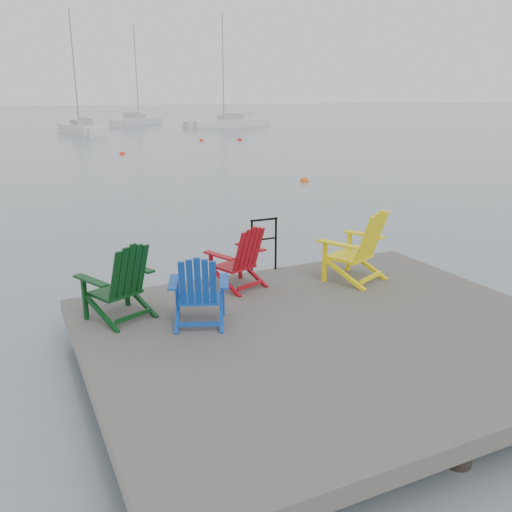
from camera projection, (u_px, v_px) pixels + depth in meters
name	position (u px, v px, depth m)	size (l,w,h in m)	color
ground	(330.00, 363.00, 7.00)	(400.00, 400.00, 0.00)	slate
dock	(331.00, 339.00, 6.90)	(6.00, 5.00, 1.40)	#2E2A28
handrail	(264.00, 240.00, 8.93)	(0.48, 0.04, 0.90)	black
chair_green	(120.00, 281.00, 6.99)	(1.02, 0.97, 1.04)	#093411
chair_blue	(199.00, 289.00, 6.83)	(0.92, 0.88, 0.95)	#0F40A3
chair_red	(240.00, 257.00, 8.16)	(0.93, 0.89, 0.97)	maroon
chair_yellow	(358.00, 245.00, 8.45)	(1.12, 1.07, 1.15)	yellow
sailboat_near	(81.00, 130.00, 48.46)	(3.30, 7.94, 10.74)	silver
sailboat_mid	(137.00, 122.00, 63.33)	(7.25, 7.19, 11.23)	silver
sailboat_far	(228.00, 124.00, 59.33)	(8.81, 3.23, 11.86)	silver
buoy_a	(304.00, 181.00, 21.78)	(0.35, 0.35, 0.35)	#ED530D
buoy_b	(122.00, 154.00, 31.73)	(0.35, 0.35, 0.35)	#F7280E
buoy_c	(240.00, 140.00, 41.70)	(0.35, 0.35, 0.35)	red
buoy_d	(201.00, 141.00, 41.06)	(0.33, 0.33, 0.33)	red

